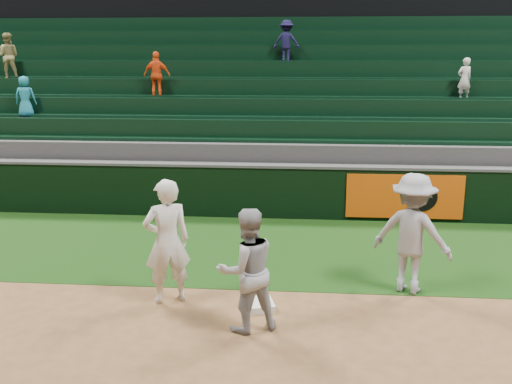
% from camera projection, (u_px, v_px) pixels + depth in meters
% --- Properties ---
extents(ground, '(70.00, 70.00, 0.00)m').
position_uv_depth(ground, '(251.00, 316.00, 8.33)').
color(ground, brown).
rests_on(ground, ground).
extents(foul_grass, '(36.00, 4.20, 0.01)m').
position_uv_depth(foul_grass, '(265.00, 248.00, 11.23)').
color(foul_grass, black).
rests_on(foul_grass, ground).
extents(first_base, '(0.55, 0.55, 0.10)m').
position_uv_depth(first_base, '(258.00, 305.00, 8.57)').
color(first_base, white).
rests_on(first_base, ground).
extents(first_baseman, '(0.84, 0.72, 1.94)m').
position_uv_depth(first_baseman, '(167.00, 242.00, 8.59)').
color(first_baseman, silver).
rests_on(first_baseman, ground).
extents(baserunner, '(1.05, 0.96, 1.74)m').
position_uv_depth(baserunner, '(247.00, 270.00, 7.73)').
color(baserunner, '#A1A4AC').
rests_on(baserunner, ground).
extents(base_coach, '(1.43, 1.18, 1.93)m').
position_uv_depth(base_coach, '(412.00, 234.00, 8.96)').
color(base_coach, '#9B9CA7').
rests_on(base_coach, foul_grass).
extents(field_wall, '(36.00, 0.45, 1.25)m').
position_uv_depth(field_wall, '(273.00, 191.00, 13.21)').
color(field_wall, black).
rests_on(field_wall, ground).
extents(stadium_seating, '(36.00, 5.95, 4.85)m').
position_uv_depth(stadium_seating, '(279.00, 125.00, 16.61)').
color(stadium_seating, '#353537').
rests_on(stadium_seating, ground).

